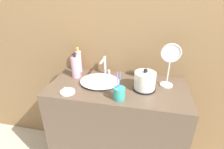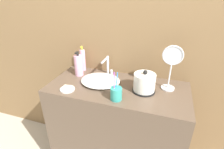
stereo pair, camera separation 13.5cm
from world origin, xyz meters
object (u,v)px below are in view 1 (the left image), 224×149
(electric_kettle, at_px, (145,82))
(lotion_bottle, at_px, (76,67))
(shampoo_bottle, at_px, (79,61))
(vanity_mirror, at_px, (170,62))
(faucet, at_px, (105,65))
(toothbrush_cup, at_px, (119,93))

(electric_kettle, bearing_deg, lotion_bottle, 171.10)
(lotion_bottle, xyz_separation_m, shampoo_bottle, (-0.01, 0.11, 0.01))
(electric_kettle, xyz_separation_m, vanity_mirror, (0.17, 0.10, 0.14))
(shampoo_bottle, xyz_separation_m, vanity_mirror, (0.78, -0.10, 0.10))
(electric_kettle, bearing_deg, faucet, 152.83)
(lotion_bottle, height_order, shampoo_bottle, shampoo_bottle)
(toothbrush_cup, bearing_deg, lotion_bottle, 148.28)
(faucet, bearing_deg, shampoo_bottle, 175.85)
(lotion_bottle, height_order, vanity_mirror, vanity_mirror)
(faucet, distance_m, electric_kettle, 0.40)
(electric_kettle, relative_size, toothbrush_cup, 0.84)
(lotion_bottle, bearing_deg, toothbrush_cup, -31.72)
(faucet, relative_size, shampoo_bottle, 0.71)
(electric_kettle, height_order, shampoo_bottle, shampoo_bottle)
(shampoo_bottle, bearing_deg, electric_kettle, -18.30)
(electric_kettle, bearing_deg, toothbrush_cup, -134.26)
(toothbrush_cup, bearing_deg, vanity_mirror, 38.37)
(faucet, distance_m, shampoo_bottle, 0.25)
(electric_kettle, xyz_separation_m, shampoo_bottle, (-0.61, 0.20, 0.04))
(electric_kettle, relative_size, vanity_mirror, 0.50)
(faucet, xyz_separation_m, shampoo_bottle, (-0.25, 0.02, 0.01))
(toothbrush_cup, height_order, vanity_mirror, vanity_mirror)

